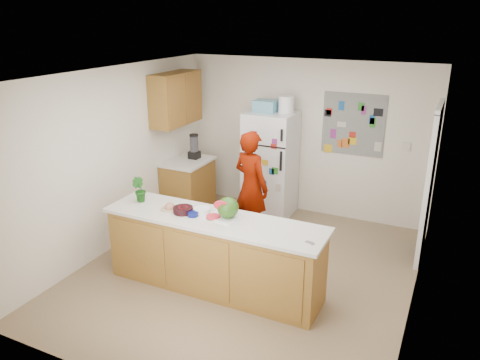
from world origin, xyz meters
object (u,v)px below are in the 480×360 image
at_px(person, 251,186).
at_px(cherry_bowl, 183,210).
at_px(refrigerator, 270,164).
at_px(watermelon, 228,208).

height_order(person, cherry_bowl, person).
bearing_deg(person, refrigerator, -64.35).
bearing_deg(watermelon, person, 103.15).
bearing_deg(refrigerator, cherry_bowl, -93.37).
xyz_separation_m(refrigerator, cherry_bowl, (-0.14, -2.40, 0.11)).
distance_m(person, watermelon, 1.40).
height_order(refrigerator, cherry_bowl, refrigerator).
height_order(refrigerator, person, refrigerator).
bearing_deg(refrigerator, watermelon, -79.91).
relative_size(person, watermelon, 6.56).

